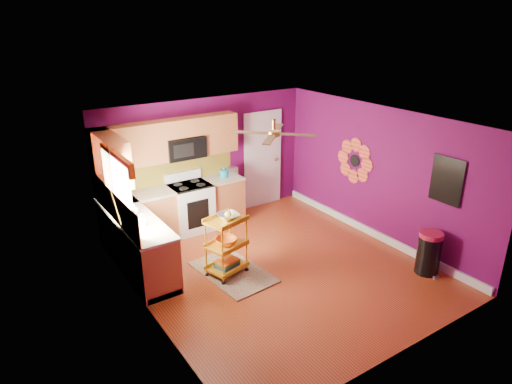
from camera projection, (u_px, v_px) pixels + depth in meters
ground at (279, 268)px, 7.67m from camera, size 5.00×5.00×0.00m
room_envelope at (282, 176)px, 7.09m from camera, size 4.54×5.04×2.52m
lower_cabinets at (159, 225)px, 8.23m from camera, size 2.81×2.31×0.94m
electric_range at (191, 207)px, 8.90m from camera, size 0.76×0.66×1.13m
upper_cabinetry at (151, 147)px, 8.06m from camera, size 2.80×2.30×1.26m
left_window at (117, 178)px, 6.71m from camera, size 0.08×1.35×1.08m
panel_door at (262, 160)px, 9.91m from camera, size 0.95×0.11×2.15m
right_wall_art at (393, 169)px, 8.03m from camera, size 0.04×2.74×1.04m
ceiling_fan at (274, 133)px, 6.99m from camera, size 1.01×1.01×0.26m
shag_rug at (233, 272)px, 7.54m from camera, size 1.00×1.50×0.02m
rolling_cart at (227, 243)px, 7.31m from camera, size 0.70×0.59×1.10m
trash_can at (429, 253)px, 7.42m from camera, size 0.41×0.43×0.73m
teal_kettle at (224, 173)px, 9.11m from camera, size 0.18×0.18×0.21m
toaster at (232, 171)px, 9.20m from camera, size 0.22×0.15×0.18m
soap_bottle_a at (142, 220)px, 7.00m from camera, size 0.09×0.09×0.20m
soap_bottle_b at (135, 209)px, 7.44m from camera, size 0.14×0.14×0.18m
counter_dish at (122, 206)px, 7.67m from camera, size 0.26×0.26×0.06m
counter_cup at (137, 222)px, 7.04m from camera, size 0.13×0.13×0.10m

